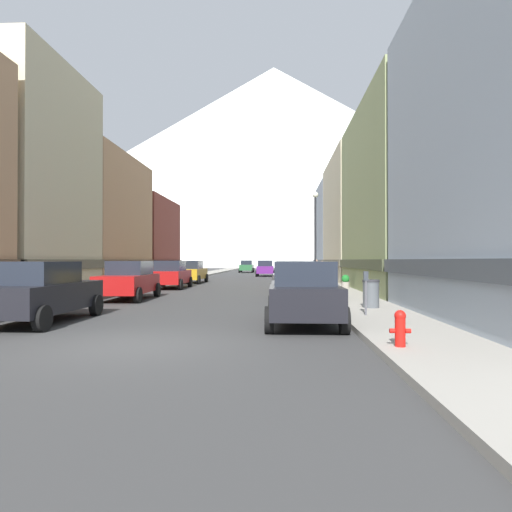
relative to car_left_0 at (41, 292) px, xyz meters
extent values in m
plane|color=#343434|center=(3.80, -3.22, -0.90)|extent=(400.00, 400.00, 0.00)
cube|color=gray|center=(-2.45, 31.78, -0.82)|extent=(2.50, 100.00, 0.15)
cube|color=gray|center=(10.05, 31.78, -0.82)|extent=(2.50, 100.00, 0.15)
cube|color=beige|center=(-7.34, 9.41, 4.99)|extent=(7.27, 8.12, 11.79)
cube|color=#595444|center=(-7.34, 9.41, 0.70)|extent=(7.57, 8.12, 0.50)
cube|color=tan|center=(-7.92, 18.70, 3.78)|extent=(8.43, 10.29, 9.35)
cube|color=brown|center=(-7.92, 18.70, 0.70)|extent=(8.73, 10.29, 0.50)
cube|color=brown|center=(-8.29, 29.33, 2.96)|extent=(9.17, 9.91, 7.72)
cube|color=#3B1B16|center=(-8.29, 29.33, 0.70)|extent=(9.47, 9.91, 0.50)
cube|color=#8C9966|center=(14.35, 12.10, 4.27)|extent=(6.10, 12.43, 10.34)
cube|color=#3F442D|center=(14.35, 12.10, 0.70)|extent=(6.40, 12.43, 0.50)
cube|color=beige|center=(15.53, 25.12, 4.32)|extent=(8.46, 12.46, 10.44)
cube|color=#595444|center=(15.53, 25.12, 0.70)|extent=(8.76, 12.46, 0.50)
cube|color=#99A5B2|center=(15.29, 36.94, 4.14)|extent=(7.97, 10.84, 10.07)
cube|color=#444A50|center=(15.29, 36.94, 0.70)|extent=(8.27, 10.84, 0.50)
cube|color=black|center=(0.00, 0.06, -0.16)|extent=(1.85, 4.41, 0.80)
cube|color=#1E232D|center=(0.00, -0.19, 0.56)|extent=(1.61, 2.21, 0.64)
cylinder|color=black|center=(-0.93, 1.71, -0.56)|extent=(0.22, 0.68, 0.68)
cylinder|color=black|center=(0.91, 1.71, -0.56)|extent=(0.22, 0.68, 0.68)
cylinder|color=black|center=(0.93, -1.59, -0.56)|extent=(0.22, 0.68, 0.68)
cube|color=#9E1111|center=(0.00, 7.43, -0.16)|extent=(1.99, 4.46, 0.80)
cube|color=#1E232D|center=(-0.01, 7.68, 0.56)|extent=(1.67, 2.25, 0.64)
cylinder|color=black|center=(0.97, 5.81, -0.56)|extent=(0.24, 0.69, 0.68)
cylinder|color=black|center=(-0.86, 5.75, -0.56)|extent=(0.24, 0.69, 0.68)
cylinder|color=black|center=(0.86, 9.11, -0.56)|extent=(0.24, 0.69, 0.68)
cylinder|color=black|center=(-0.97, 9.05, -0.56)|extent=(0.24, 0.69, 0.68)
cube|color=#9E1111|center=(0.00, 15.46, -0.16)|extent=(1.95, 4.44, 0.80)
cube|color=#1E232D|center=(0.01, 15.21, 0.56)|extent=(1.65, 2.24, 0.64)
cylinder|color=black|center=(-0.96, 17.08, -0.56)|extent=(0.24, 0.69, 0.68)
cylinder|color=black|center=(0.88, 17.13, -0.56)|extent=(0.24, 0.69, 0.68)
cylinder|color=black|center=(-0.88, 13.79, -0.56)|extent=(0.24, 0.69, 0.68)
cylinder|color=black|center=(0.96, 13.83, -0.56)|extent=(0.24, 0.69, 0.68)
cube|color=#B28419|center=(0.00, 21.81, -0.16)|extent=(1.90, 4.42, 0.80)
cube|color=#1E232D|center=(0.00, 21.56, 0.56)|extent=(1.63, 2.22, 0.64)
cylinder|color=black|center=(-0.90, 23.47, -0.56)|extent=(0.23, 0.68, 0.68)
cylinder|color=black|center=(0.94, 23.45, -0.56)|extent=(0.23, 0.68, 0.68)
cylinder|color=black|center=(-0.94, 20.17, -0.56)|extent=(0.23, 0.68, 0.68)
cylinder|color=black|center=(0.90, 20.15, -0.56)|extent=(0.23, 0.68, 0.68)
cube|color=black|center=(7.60, 0.09, -0.16)|extent=(1.86, 4.41, 0.80)
cube|color=#1E232D|center=(7.60, -0.16, 0.56)|extent=(1.61, 2.21, 0.64)
cylinder|color=black|center=(6.69, 1.74, -0.56)|extent=(0.22, 0.68, 0.68)
cylinder|color=black|center=(8.53, 1.73, -0.56)|extent=(0.22, 0.68, 0.68)
cylinder|color=black|center=(6.67, -1.56, -0.56)|extent=(0.22, 0.68, 0.68)
cylinder|color=black|center=(8.51, -1.57, -0.56)|extent=(0.22, 0.68, 0.68)
cube|color=slate|center=(7.60, 7.73, -0.16)|extent=(2.02, 4.47, 0.80)
cube|color=#1E232D|center=(7.61, 7.48, 0.56)|extent=(1.69, 2.26, 0.64)
cylinder|color=black|center=(6.61, 9.34, -0.56)|extent=(0.25, 0.69, 0.68)
cylinder|color=black|center=(8.45, 9.42, -0.56)|extent=(0.25, 0.69, 0.68)
cylinder|color=black|center=(6.75, 6.05, -0.56)|extent=(0.25, 0.69, 0.68)
cylinder|color=black|center=(8.59, 6.12, -0.56)|extent=(0.25, 0.69, 0.68)
cube|color=#B28419|center=(7.60, 15.24, -0.16)|extent=(1.87, 4.41, 0.80)
cube|color=#1E232D|center=(7.60, 14.99, 0.56)|extent=(1.62, 2.21, 0.64)
cylinder|color=black|center=(6.67, 16.89, -0.56)|extent=(0.23, 0.68, 0.68)
cylinder|color=black|center=(8.51, 16.90, -0.56)|extent=(0.23, 0.68, 0.68)
cylinder|color=black|center=(6.69, 13.59, -0.56)|extent=(0.23, 0.68, 0.68)
cylinder|color=black|center=(8.53, 13.60, -0.56)|extent=(0.23, 0.68, 0.68)
cube|color=#265933|center=(2.20, 51.68, -0.16)|extent=(1.84, 4.40, 0.80)
cube|color=#1E232D|center=(2.20, 51.93, 0.56)|extent=(1.60, 2.20, 0.64)
cylinder|color=black|center=(3.12, 50.03, -0.56)|extent=(0.22, 0.68, 0.68)
cylinder|color=black|center=(1.28, 50.03, -0.56)|extent=(0.22, 0.68, 0.68)
cylinder|color=black|center=(3.12, 53.33, -0.56)|extent=(0.22, 0.68, 0.68)
cylinder|color=black|center=(1.28, 53.33, -0.56)|extent=(0.22, 0.68, 0.68)
cube|color=#591E72|center=(5.40, 37.06, -0.16)|extent=(1.84, 4.40, 0.80)
cube|color=#1E232D|center=(5.40, 36.81, 0.56)|extent=(1.60, 2.20, 0.64)
cylinder|color=black|center=(4.48, 38.71, -0.56)|extent=(0.22, 0.68, 0.68)
cylinder|color=black|center=(6.32, 38.71, -0.56)|extent=(0.22, 0.68, 0.68)
cylinder|color=black|center=(4.48, 35.41, -0.56)|extent=(0.22, 0.68, 0.68)
cylinder|color=black|center=(6.32, 35.41, -0.56)|extent=(0.22, 0.68, 0.68)
cylinder|color=red|center=(9.25, -3.79, -0.47)|extent=(0.20, 0.20, 0.55)
sphere|color=red|center=(9.25, -3.79, -0.16)|extent=(0.22, 0.22, 0.22)
cylinder|color=red|center=(9.10, -3.79, -0.45)|extent=(0.10, 0.09, 0.09)
cylinder|color=red|center=(9.40, -3.79, -0.45)|extent=(0.10, 0.09, 0.09)
cylinder|color=#595960|center=(9.55, 1.07, -0.22)|extent=(0.06, 0.06, 1.05)
cube|color=#33383F|center=(9.55, 1.07, 0.44)|extent=(0.14, 0.10, 0.28)
cylinder|color=#4C5156|center=(10.15, 3.22, -0.30)|extent=(0.56, 0.56, 0.90)
cylinder|color=#2D2D33|center=(10.15, 3.22, 0.19)|extent=(0.59, 0.59, 0.08)
cylinder|color=gray|center=(10.80, 13.43, -0.55)|extent=(0.47, 0.47, 0.40)
sphere|color=#1A6724|center=(10.80, 13.43, -0.17)|extent=(0.47, 0.47, 0.47)
cylinder|color=brown|center=(-3.20, 7.50, -0.57)|extent=(0.48, 0.48, 0.36)
sphere|color=#356128|center=(-3.20, 7.50, -0.09)|extent=(0.73, 0.73, 0.73)
cylinder|color=#333338|center=(10.05, 24.64, 0.00)|extent=(0.36, 0.36, 1.50)
sphere|color=tan|center=(10.05, 24.64, 0.86)|extent=(0.24, 0.24, 0.24)
cylinder|color=navy|center=(10.05, 19.72, -0.06)|extent=(0.36, 0.36, 1.39)
sphere|color=tan|center=(10.05, 19.72, 0.75)|extent=(0.22, 0.22, 0.22)
cylinder|color=black|center=(9.15, 14.57, 2.00)|extent=(0.12, 0.12, 5.50)
sphere|color=white|center=(9.15, 14.57, 4.93)|extent=(0.36, 0.36, 0.36)
cone|color=silver|center=(3.88, 256.78, 59.44)|extent=(341.02, 341.02, 120.67)
camera|label=1|loc=(6.91, -12.39, 0.92)|focal=30.77mm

